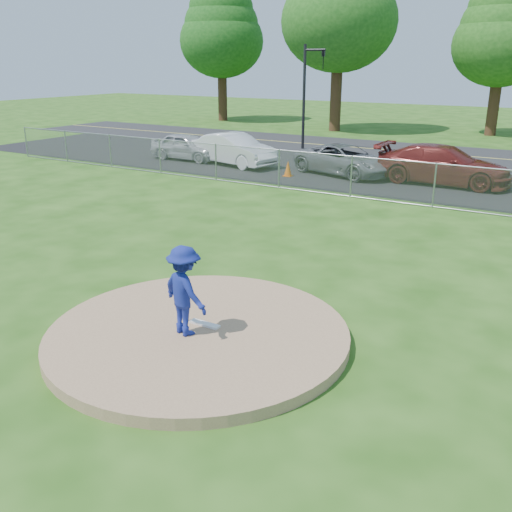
{
  "coord_description": "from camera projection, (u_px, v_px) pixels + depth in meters",
  "views": [
    {
      "loc": [
        5.66,
        -7.35,
        4.76
      ],
      "look_at": [
        0.0,
        2.0,
        1.0
      ],
      "focal_mm": 40.0,
      "sensor_mm": 36.0,
      "label": 1
    }
  ],
  "objects": [
    {
      "name": "parked_car_gray",
      "position": [
        345.0,
        160.0,
        24.83
      ],
      "size": [
        5.06,
        3.4,
        1.29
      ],
      "primitive_type": "imported",
      "rotation": [
        0.0,
        0.0,
        1.27
      ],
      "color": "slate",
      "rests_on": "parking_lot"
    },
    {
      "name": "parked_car_white",
      "position": [
        234.0,
        149.0,
        27.11
      ],
      "size": [
        4.74,
        2.53,
        1.49
      ],
      "primitive_type": "imported",
      "rotation": [
        0.0,
        0.0,
        1.35
      ],
      "color": "white",
      "rests_on": "parking_lot"
    },
    {
      "name": "pitching_rubber",
      "position": [
        205.0,
        324.0,
        10.36
      ],
      "size": [
        0.6,
        0.15,
        0.04
      ],
      "primitive_type": "cube",
      "color": "white",
      "rests_on": "pitchers_mound"
    },
    {
      "name": "pitcher",
      "position": [
        185.0,
        291.0,
        9.81
      ],
      "size": [
        1.17,
        0.87,
        1.61
      ],
      "primitive_type": "imported",
      "rotation": [
        0.0,
        0.0,
        2.85
      ],
      "color": "navy",
      "rests_on": "pitchers_mound"
    },
    {
      "name": "street",
      "position": [
        474.0,
        157.0,
        29.68
      ],
      "size": [
        60.0,
        7.0,
        0.01
      ],
      "primitive_type": "cube",
      "color": "black",
      "rests_on": "ground"
    },
    {
      "name": "tree_center",
      "position": [
        503.0,
        32.0,
        36.16
      ],
      "size": [
        6.16,
        6.16,
        9.84
      ],
      "color": "#3D2316",
      "rests_on": "ground"
    },
    {
      "name": "tree_left",
      "position": [
        340.0,
        5.0,
        38.06
      ],
      "size": [
        7.84,
        7.84,
        12.53
      ],
      "color": "#3B2315",
      "rests_on": "ground"
    },
    {
      "name": "traffic_signal_left",
      "position": [
        308.0,
        87.0,
        31.27
      ],
      "size": [
        1.28,
        0.2,
        5.6
      ],
      "color": "black",
      "rests_on": "ground"
    },
    {
      "name": "chain_link_fence",
      "position": [
        405.0,
        183.0,
        19.73
      ],
      "size": [
        40.0,
        0.06,
        1.5
      ],
      "primitive_type": "cube",
      "color": "gray",
      "rests_on": "ground"
    },
    {
      "name": "parking_lot",
      "position": [
        437.0,
        182.0,
        23.62
      ],
      "size": [
        50.0,
        8.0,
        0.01
      ],
      "primitive_type": "cube",
      "color": "black",
      "rests_on": "ground"
    },
    {
      "name": "parked_car_darkred",
      "position": [
        443.0,
        165.0,
        22.94
      ],
      "size": [
        5.35,
        2.22,
        1.55
      ],
      "primitive_type": "imported",
      "rotation": [
        0.0,
        0.0,
        1.56
      ],
      "color": "maroon",
      "rests_on": "parking_lot"
    },
    {
      "name": "parked_car_silver",
      "position": [
        187.0,
        146.0,
        28.6
      ],
      "size": [
        3.89,
        1.6,
        1.32
      ],
      "primitive_type": "imported",
      "rotation": [
        0.0,
        0.0,
        1.56
      ],
      "color": "#B2B2B6",
      "rests_on": "parking_lot"
    },
    {
      "name": "ground",
      "position": [
        384.0,
        216.0,
        18.36
      ],
      "size": [
        120.0,
        120.0,
        0.0
      ],
      "primitive_type": "plane",
      "color": "#1F4A10",
      "rests_on": "ground"
    },
    {
      "name": "tree_far_left",
      "position": [
        221.0,
        30.0,
        45.45
      ],
      "size": [
        6.72,
        6.72,
        10.74
      ],
      "color": "#371F14",
      "rests_on": "ground"
    },
    {
      "name": "pitchers_mound",
      "position": [
        198.0,
        334.0,
        10.24
      ],
      "size": [
        5.4,
        5.4,
        0.2
      ],
      "primitive_type": "cylinder",
      "color": "#997454",
      "rests_on": "ground"
    },
    {
      "name": "traffic_cone",
      "position": [
        288.0,
        168.0,
        24.59
      ],
      "size": [
        0.34,
        0.34,
        0.67
      ],
      "primitive_type": "cone",
      "color": "#DC640B",
      "rests_on": "parking_lot"
    }
  ]
}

